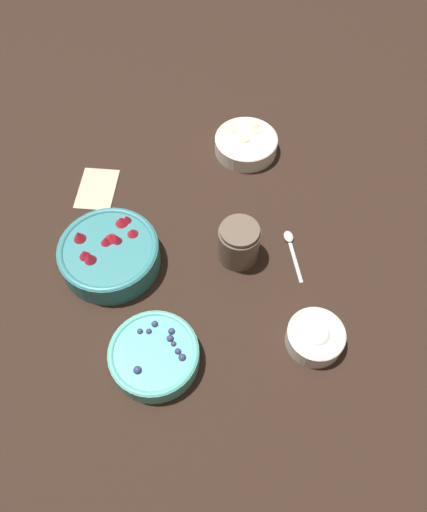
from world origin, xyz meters
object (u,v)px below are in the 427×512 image
object	(u,v)px
bowl_blueberries	(154,355)
bowl_cream	(315,336)
bowl_bananas	(246,143)
jar_chocolate	(239,244)
bowl_strawberries	(109,253)

from	to	relation	value
bowl_blueberries	bowl_cream	size ratio (longest dim) A/B	1.52
bowl_blueberries	bowl_bananas	bearing A→B (deg)	-28.07
jar_chocolate	bowl_blueberries	bearing A→B (deg)	136.74
bowl_strawberries	jar_chocolate	world-z (taller)	jar_chocolate
jar_chocolate	bowl_strawberries	bearing A→B (deg)	85.14
bowl_bananas	bowl_strawberries	bearing A→B (deg)	128.92
bowl_blueberries	bowl_bananas	distance (m)	0.61
bowl_cream	bowl_strawberries	bearing A→B (deg)	57.23
bowl_bananas	jar_chocolate	world-z (taller)	jar_chocolate
bowl_blueberries	jar_chocolate	size ratio (longest dim) A/B	1.81
bowl_strawberries	bowl_bananas	xyz separation A→B (m)	(0.29, -0.36, -0.01)
bowl_blueberries	bowl_cream	world-z (taller)	bowl_blueberries
bowl_bananas	bowl_blueberries	bearing A→B (deg)	151.93
bowl_blueberries	jar_chocolate	xyz separation A→B (m)	(0.22, -0.21, 0.02)
bowl_bananas	jar_chocolate	xyz separation A→B (m)	(-0.32, 0.08, 0.02)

